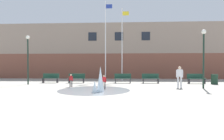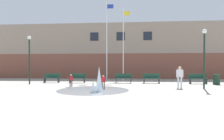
% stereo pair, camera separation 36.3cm
% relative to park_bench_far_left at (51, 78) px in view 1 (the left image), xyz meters
% --- Properties ---
extents(ground_plane, '(100.00, 100.00, 0.00)m').
position_rel_park_bench_far_left_xyz_m(ground_plane, '(6.60, -9.34, -0.48)').
color(ground_plane, '#9E998E').
extents(library_building, '(36.00, 6.05, 7.41)m').
position_rel_park_bench_far_left_xyz_m(library_building, '(6.60, 9.32, 3.22)').
color(library_building, brown).
rests_on(library_building, ground).
extents(splash_fountain, '(4.77, 4.77, 1.59)m').
position_rel_park_bench_far_left_xyz_m(splash_fountain, '(5.40, -5.72, 0.02)').
color(splash_fountain, gray).
rests_on(splash_fountain, ground).
extents(park_bench_far_left, '(1.60, 0.44, 0.91)m').
position_rel_park_bench_far_left_xyz_m(park_bench_far_left, '(0.00, 0.00, 0.00)').
color(park_bench_far_left, '#28282D').
rests_on(park_bench_far_left, ground).
extents(park_bench_left_of_flagpoles, '(1.60, 0.44, 0.91)m').
position_rel_park_bench_far_left_xyz_m(park_bench_left_of_flagpoles, '(2.59, -0.08, 0.00)').
color(park_bench_left_of_flagpoles, '#28282D').
rests_on(park_bench_left_of_flagpoles, ground).
extents(park_bench_under_left_flagpole, '(1.60, 0.44, 0.91)m').
position_rel_park_bench_far_left_xyz_m(park_bench_under_left_flagpole, '(7.05, -0.02, 0.00)').
color(park_bench_under_left_flagpole, '#28282D').
rests_on(park_bench_under_left_flagpole, ground).
extents(park_bench_center, '(1.60, 0.44, 0.91)m').
position_rel_park_bench_far_left_xyz_m(park_bench_center, '(9.68, 0.03, 0.00)').
color(park_bench_center, '#28282D').
rests_on(park_bench_center, ground).
extents(park_bench_far_right, '(1.60, 0.44, 0.91)m').
position_rel_park_bench_far_left_xyz_m(park_bench_far_right, '(13.88, -0.09, 0.00)').
color(park_bench_far_right, '#28282D').
rests_on(park_bench_far_right, ground).
extents(child_in_fountain, '(0.31, 0.24, 0.99)m').
position_rel_park_bench_far_left_xyz_m(child_in_fountain, '(3.02, -3.45, 0.10)').
color(child_in_fountain, '#28282D').
rests_on(child_in_fountain, ground).
extents(adult_in_red, '(0.50, 0.37, 1.59)m').
position_rel_park_bench_far_left_xyz_m(adult_in_red, '(11.17, -3.66, 0.45)').
color(adult_in_red, silver).
rests_on(adult_in_red, ground).
extents(child_running, '(0.31, 0.16, 0.99)m').
position_rel_park_bench_far_left_xyz_m(child_running, '(5.70, -4.78, 0.10)').
color(child_running, '#28282D').
rests_on(child_running, ground).
extents(flagpole_left, '(0.80, 0.10, 8.93)m').
position_rel_park_bench_far_left_xyz_m(flagpole_left, '(5.17, 2.83, 4.24)').
color(flagpole_left, silver).
rests_on(flagpole_left, ground).
extents(flagpole_right, '(0.80, 0.10, 8.12)m').
position_rel_park_bench_far_left_xyz_m(flagpole_right, '(7.02, 2.83, 3.83)').
color(flagpole_right, silver).
rests_on(flagpole_right, ground).
extents(lamp_post_left_lane, '(0.32, 0.32, 4.31)m').
position_rel_park_bench_far_left_xyz_m(lamp_post_left_lane, '(-1.32, -1.73, 2.30)').
color(lamp_post_left_lane, '#192D23').
rests_on(lamp_post_left_lane, ground).
extents(lamp_post_right_lane, '(0.32, 0.32, 4.23)m').
position_rel_park_bench_far_left_xyz_m(lamp_post_right_lane, '(12.80, -3.82, 2.25)').
color(lamp_post_right_lane, '#192D23').
rests_on(lamp_post_right_lane, ground).
extents(trash_can, '(0.56, 0.56, 0.90)m').
position_rel_park_bench_far_left_xyz_m(trash_can, '(15.20, -0.72, -0.03)').
color(trash_can, '#193323').
rests_on(trash_can, ground).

